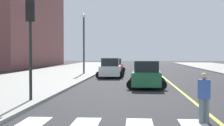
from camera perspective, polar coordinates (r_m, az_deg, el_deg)
name	(u,v)px	position (r m, az deg, el deg)	size (l,w,h in m)	color
sidewalk_kerb_west	(22,81)	(27.03, -16.05, -3.24)	(10.00, 120.00, 0.15)	#9E9B93
lane_divider_paint	(155,71)	(45.41, 7.83, -1.36)	(0.16, 80.00, 0.01)	yellow
car_red_second	(115,66)	(39.73, 0.59, -0.56)	(2.52, 4.03, 1.80)	red
car_white_third	(111,69)	(31.08, -0.27, -1.01)	(2.77, 4.40, 1.95)	silver
car_green_fourth	(147,75)	(21.73, 6.31, -2.23)	(2.74, 4.28, 1.88)	#236B42
traffic_light_far_corner	(30,30)	(15.41, -14.60, 5.80)	(0.36, 0.41, 4.71)	black
pedestrian_crossing	(204,96)	(11.00, 16.38, -5.69)	(0.42, 0.42, 1.70)	slate
street_lamp	(84,38)	(35.95, -5.14, 4.55)	(0.44, 0.44, 6.77)	#38383D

